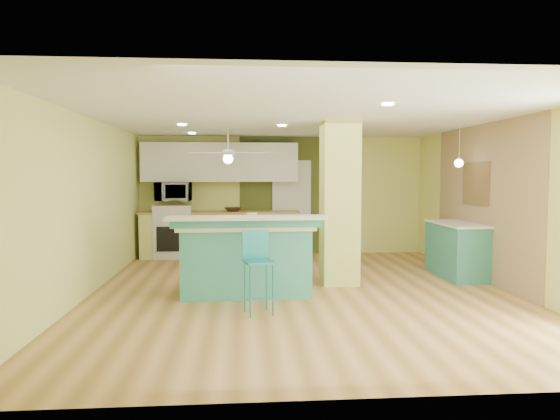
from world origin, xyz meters
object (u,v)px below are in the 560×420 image
at_px(fruit_bowl, 233,209).
at_px(canister, 252,219).
at_px(bar_stool, 257,258).
at_px(peninsula, 246,257).
at_px(side_counter, 456,249).

relative_size(fruit_bowl, canister, 2.01).
bearing_deg(bar_stool, canister, 79.56).
distance_m(bar_stool, fruit_bowl, 4.28).
bearing_deg(canister, peninsula, 143.68).
relative_size(side_counter, canister, 8.41).
distance_m(fruit_bowl, canister, 3.35).
bearing_deg(peninsula, side_counter, 14.15).
bearing_deg(fruit_bowl, peninsula, -85.89).
distance_m(side_counter, fruit_bowl, 4.42).
relative_size(peninsula, canister, 12.87).
relative_size(peninsula, bar_stool, 2.13).
xyz_separation_m(peninsula, side_counter, (3.50, 0.97, -0.07)).
height_order(side_counter, canister, canister).
height_order(peninsula, canister, canister).
xyz_separation_m(bar_stool, canister, (-0.05, 0.92, 0.40)).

